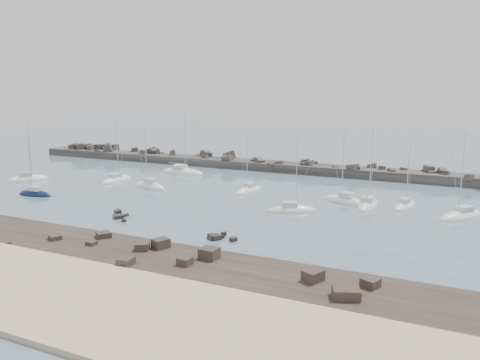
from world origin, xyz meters
name	(u,v)px	position (x,y,z in m)	size (l,w,h in m)	color
ground	(179,207)	(0.00, 0.00, 0.00)	(400.00, 400.00, 0.00)	slate
rock_shelf	(75,249)	(-0.09, -21.98, 0.03)	(140.00, 12.00, 1.96)	black
rock_cluster_near	(120,217)	(-4.31, -8.87, 0.05)	(4.48, 3.94, 1.29)	black
rock_cluster_far	(217,238)	(12.85, -11.59, 0.06)	(3.97, 3.36, 1.40)	black
breakwater	(235,166)	(-8.43, 38.05, 0.36)	(115.00, 7.43, 5.09)	#302D2B
sailboat_0	(29,180)	(-38.99, 5.46, 0.15)	(6.64, 7.57, 12.45)	white
sailboat_1	(35,195)	(-26.77, -3.87, 0.15)	(6.83, 2.68, 10.82)	#0D173A
sailboat_2	(117,181)	(-22.39, 12.29, 0.15)	(3.10, 7.94, 12.41)	white
sailboat_3	(182,173)	(-15.34, 25.50, 0.14)	(10.37, 3.47, 16.15)	white
sailboat_4	(150,187)	(-12.67, 9.86, 0.16)	(8.06, 3.90, 12.51)	white
sailboat_5	(249,191)	(5.54, 14.58, 0.14)	(3.77, 7.61, 11.71)	white
sailboat_6	(292,211)	(16.96, 4.71, 0.13)	(7.58, 5.86, 11.83)	white
sailboat_7	(345,202)	(22.93, 13.68, 0.15)	(8.11, 5.13, 12.48)	white
sailboat_8	(368,205)	(26.77, 12.73, 0.14)	(3.03, 8.44, 13.22)	white
sailboat_9	(461,217)	(40.08, 11.70, 0.14)	(7.22, 8.35, 13.45)	white
sailboat_10	(404,206)	(32.05, 14.50, 0.14)	(3.93, 7.39, 11.33)	white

